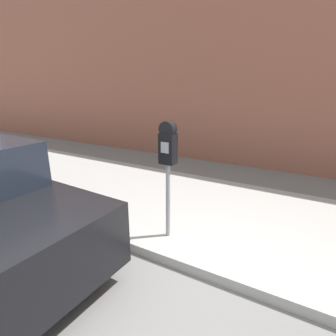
{
  "coord_description": "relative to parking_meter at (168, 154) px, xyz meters",
  "views": [
    {
      "loc": [
        0.97,
        -1.42,
        2.02
      ],
      "look_at": [
        -0.53,
        1.21,
        1.05
      ],
      "focal_mm": 28.0,
      "sensor_mm": 36.0,
      "label": 1
    }
  ],
  "objects": [
    {
      "name": "parking_meter",
      "position": [
        0.0,
        0.0,
        0.0
      ],
      "size": [
        0.19,
        0.15,
        1.5
      ],
      "color": "gray",
      "rests_on": "sidewalk"
    },
    {
      "name": "sidewalk",
      "position": [
        0.53,
        0.99,
        -1.17
      ],
      "size": [
        24.0,
        2.8,
        0.12
      ],
      "color": "#9E9B96",
      "rests_on": "ground_plane"
    },
    {
      "name": "building_facade",
      "position": [
        0.53,
        4.15,
        1.34
      ],
      "size": [
        24.0,
        0.3,
        5.15
      ],
      "color": "#935642",
      "rests_on": "ground_plane"
    },
    {
      "name": "ground_plane",
      "position": [
        0.53,
        -1.21,
        -1.23
      ],
      "size": [
        60.0,
        60.0,
        0.0
      ],
      "primitive_type": "plane",
      "color": "slate"
    }
  ]
}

